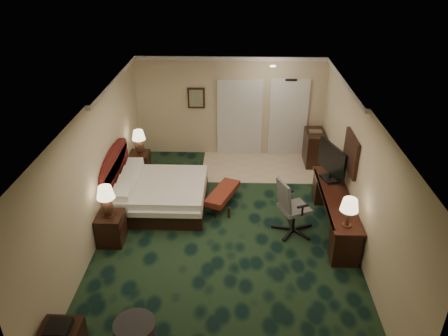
{
  "coord_description": "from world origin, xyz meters",
  "views": [
    {
      "loc": [
        0.21,
        -7.26,
        5.32
      ],
      "look_at": [
        -0.06,
        0.6,
        1.17
      ],
      "focal_mm": 35.0,
      "sensor_mm": 36.0,
      "label": 1
    }
  ],
  "objects_px": {
    "tv": "(332,163)",
    "minibar": "(314,148)",
    "nightstand_near": "(111,228)",
    "lamp_far": "(139,142)",
    "bed": "(162,195)",
    "desk": "(334,212)",
    "nightstand_far": "(140,164)",
    "bed_bench": "(223,198)",
    "lamp_near": "(107,201)",
    "desk_chair": "(295,206)",
    "ottoman": "(135,334)"
  },
  "relations": [
    {
      "from": "bed",
      "to": "lamp_far",
      "type": "relative_size",
      "value": 3.11
    },
    {
      "from": "nightstand_far",
      "to": "desk_chair",
      "type": "height_order",
      "value": "desk_chair"
    },
    {
      "from": "ottoman",
      "to": "tv",
      "type": "relative_size",
      "value": 0.59
    },
    {
      "from": "desk_chair",
      "to": "bed",
      "type": "bearing_deg",
      "value": 140.2
    },
    {
      "from": "ottoman",
      "to": "desk_chair",
      "type": "height_order",
      "value": "desk_chair"
    },
    {
      "from": "tv",
      "to": "bed",
      "type": "bearing_deg",
      "value": 162.25
    },
    {
      "from": "nightstand_near",
      "to": "bed_bench",
      "type": "distance_m",
      "value": 2.54
    },
    {
      "from": "tv",
      "to": "minibar",
      "type": "xyz_separation_m",
      "value": [
        0.03,
        2.25,
        -0.7
      ]
    },
    {
      "from": "nightstand_near",
      "to": "desk",
      "type": "height_order",
      "value": "desk"
    },
    {
      "from": "nightstand_near",
      "to": "lamp_near",
      "type": "height_order",
      "value": "lamp_near"
    },
    {
      "from": "bed",
      "to": "bed_bench",
      "type": "relative_size",
      "value": 1.67
    },
    {
      "from": "ottoman",
      "to": "nightstand_far",
      "type": "bearing_deg",
      "value": 100.88
    },
    {
      "from": "ottoman",
      "to": "tv",
      "type": "distance_m",
      "value": 5.18
    },
    {
      "from": "desk_chair",
      "to": "minibar",
      "type": "distance_m",
      "value": 3.22
    },
    {
      "from": "minibar",
      "to": "nightstand_far",
      "type": "bearing_deg",
      "value": -170.26
    },
    {
      "from": "bed",
      "to": "desk",
      "type": "height_order",
      "value": "desk"
    },
    {
      "from": "desk_chair",
      "to": "nightstand_near",
      "type": "bearing_deg",
      "value": 163.66
    },
    {
      "from": "desk",
      "to": "desk_chair",
      "type": "bearing_deg",
      "value": -168.98
    },
    {
      "from": "bed",
      "to": "bed_bench",
      "type": "distance_m",
      "value": 1.35
    },
    {
      "from": "bed",
      "to": "minibar",
      "type": "height_order",
      "value": "minibar"
    },
    {
      "from": "bed",
      "to": "minibar",
      "type": "distance_m",
      "value": 4.31
    },
    {
      "from": "tv",
      "to": "nightstand_far",
      "type": "bearing_deg",
      "value": 143.24
    },
    {
      "from": "bed",
      "to": "desk_chair",
      "type": "relative_size",
      "value": 1.58
    },
    {
      "from": "lamp_near",
      "to": "tv",
      "type": "height_order",
      "value": "tv"
    },
    {
      "from": "bed_bench",
      "to": "minibar",
      "type": "xyz_separation_m",
      "value": [
        2.32,
        2.18,
        0.25
      ]
    },
    {
      "from": "lamp_far",
      "to": "desk",
      "type": "relative_size",
      "value": 0.24
    },
    {
      "from": "nightstand_near",
      "to": "tv",
      "type": "xyz_separation_m",
      "value": [
        4.42,
        1.31,
        0.85
      ]
    },
    {
      "from": "lamp_far",
      "to": "bed_bench",
      "type": "xyz_separation_m",
      "value": [
        2.1,
        -1.4,
        -0.7
      ]
    },
    {
      "from": "lamp_far",
      "to": "minibar",
      "type": "height_order",
      "value": "lamp_far"
    },
    {
      "from": "tv",
      "to": "desk_chair",
      "type": "height_order",
      "value": "tv"
    },
    {
      "from": "nightstand_far",
      "to": "tv",
      "type": "height_order",
      "value": "tv"
    },
    {
      "from": "lamp_far",
      "to": "desk",
      "type": "xyz_separation_m",
      "value": [
        4.41,
        -2.16,
        -0.52
      ]
    },
    {
      "from": "nightstand_far",
      "to": "bed_bench",
      "type": "height_order",
      "value": "nightstand_far"
    },
    {
      "from": "lamp_near",
      "to": "nightstand_near",
      "type": "bearing_deg",
      "value": 59.63
    },
    {
      "from": "lamp_near",
      "to": "ottoman",
      "type": "xyz_separation_m",
      "value": [
        1.01,
        -2.46,
        -0.71
      ]
    },
    {
      "from": "bed",
      "to": "lamp_near",
      "type": "relative_size",
      "value": 2.97
    },
    {
      "from": "desk",
      "to": "minibar",
      "type": "distance_m",
      "value": 2.93
    },
    {
      "from": "nightstand_far",
      "to": "bed_bench",
      "type": "distance_m",
      "value": 2.57
    },
    {
      "from": "nightstand_near",
      "to": "lamp_far",
      "type": "bearing_deg",
      "value": 89.46
    },
    {
      "from": "bed_bench",
      "to": "tv",
      "type": "relative_size",
      "value": 1.1
    },
    {
      "from": "bed_bench",
      "to": "bed",
      "type": "bearing_deg",
      "value": -154.51
    },
    {
      "from": "bed",
      "to": "tv",
      "type": "distance_m",
      "value": 3.73
    },
    {
      "from": "nightstand_near",
      "to": "desk_chair",
      "type": "xyz_separation_m",
      "value": [
        3.6,
        0.46,
        0.3
      ]
    },
    {
      "from": "desk_chair",
      "to": "lamp_far",
      "type": "bearing_deg",
      "value": 123.41
    },
    {
      "from": "lamp_far",
      "to": "desk_chair",
      "type": "distance_m",
      "value": 4.27
    },
    {
      "from": "lamp_near",
      "to": "desk",
      "type": "height_order",
      "value": "lamp_near"
    },
    {
      "from": "lamp_far",
      "to": "desk_chair",
      "type": "height_order",
      "value": "desk_chair"
    },
    {
      "from": "nightstand_near",
      "to": "lamp_near",
      "type": "bearing_deg",
      "value": -120.37
    },
    {
      "from": "ottoman",
      "to": "bed_bench",
      "type": "bearing_deg",
      "value": 73.62
    },
    {
      "from": "bed",
      "to": "ottoman",
      "type": "bearing_deg",
      "value": -86.84
    }
  ]
}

